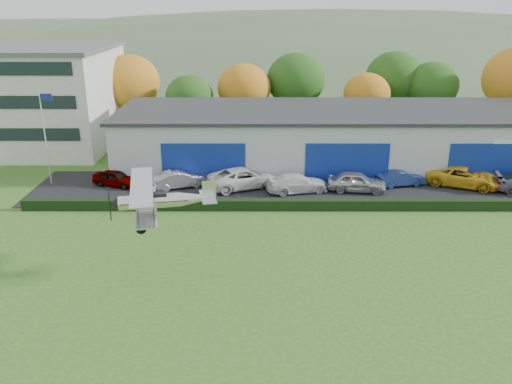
{
  "coord_description": "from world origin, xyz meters",
  "views": [
    {
      "loc": [
        -2.51,
        -20.32,
        14.68
      ],
      "look_at": [
        -2.58,
        10.1,
        3.64
      ],
      "focal_mm": 37.0,
      "sensor_mm": 36.0,
      "label": 1
    }
  ],
  "objects_px": {
    "hangar": "(337,137)",
    "car_0": "(116,178)",
    "car_5": "(401,178)",
    "car_2": "(244,178)",
    "office_block": "(15,97)",
    "flagpole": "(45,129)",
    "biplane": "(159,199)",
    "car_6": "(464,177)",
    "car_1": "(180,179)",
    "car_3": "(297,183)",
    "car_4": "(357,182)"
  },
  "relations": [
    {
      "from": "car_0",
      "to": "biplane",
      "type": "relative_size",
      "value": 0.59
    },
    {
      "from": "flagpole",
      "to": "biplane",
      "type": "height_order",
      "value": "flagpole"
    },
    {
      "from": "office_block",
      "to": "car_6",
      "type": "bearing_deg",
      "value": -17.52
    },
    {
      "from": "car_5",
      "to": "car_0",
      "type": "bearing_deg",
      "value": 75.97
    },
    {
      "from": "car_5",
      "to": "car_6",
      "type": "relative_size",
      "value": 0.68
    },
    {
      "from": "car_4",
      "to": "office_block",
      "type": "bearing_deg",
      "value": 73.87
    },
    {
      "from": "car_2",
      "to": "car_5",
      "type": "height_order",
      "value": "car_2"
    },
    {
      "from": "car_0",
      "to": "car_3",
      "type": "relative_size",
      "value": 0.78
    },
    {
      "from": "office_block",
      "to": "flagpole",
      "type": "xyz_separation_m",
      "value": [
        8.12,
        -13.0,
        -0.43
      ]
    },
    {
      "from": "hangar",
      "to": "car_6",
      "type": "height_order",
      "value": "hangar"
    },
    {
      "from": "car_3",
      "to": "car_4",
      "type": "xyz_separation_m",
      "value": [
        4.82,
        0.15,
        0.08
      ]
    },
    {
      "from": "hangar",
      "to": "office_block",
      "type": "xyz_separation_m",
      "value": [
        -33.0,
        7.02,
        2.56
      ]
    },
    {
      "from": "car_5",
      "to": "car_2",
      "type": "bearing_deg",
      "value": 77.8
    },
    {
      "from": "office_block",
      "to": "car_6",
      "type": "distance_m",
      "value": 45.03
    },
    {
      "from": "hangar",
      "to": "car_0",
      "type": "height_order",
      "value": "hangar"
    },
    {
      "from": "car_1",
      "to": "car_2",
      "type": "height_order",
      "value": "car_2"
    },
    {
      "from": "car_1",
      "to": "car_2",
      "type": "xyz_separation_m",
      "value": [
        5.35,
        0.04,
        0.12
      ]
    },
    {
      "from": "car_2",
      "to": "biplane",
      "type": "bearing_deg",
      "value": 139.63
    },
    {
      "from": "hangar",
      "to": "car_3",
      "type": "xyz_separation_m",
      "value": [
        -4.24,
        -7.89,
        -1.88
      ]
    },
    {
      "from": "car_1",
      "to": "car_3",
      "type": "relative_size",
      "value": 0.87
    },
    {
      "from": "car_6",
      "to": "car_2",
      "type": "bearing_deg",
      "value": 115.45
    },
    {
      "from": "car_4",
      "to": "car_1",
      "type": "bearing_deg",
      "value": 94.13
    },
    {
      "from": "flagpole",
      "to": "car_4",
      "type": "distance_m",
      "value": 25.82
    },
    {
      "from": "car_3",
      "to": "hangar",
      "type": "bearing_deg",
      "value": -40.91
    },
    {
      "from": "car_3",
      "to": "car_0",
      "type": "bearing_deg",
      "value": 71.88
    },
    {
      "from": "car_6",
      "to": "hangar",
      "type": "bearing_deg",
      "value": 80.76
    },
    {
      "from": "car_4",
      "to": "biplane",
      "type": "relative_size",
      "value": 0.72
    },
    {
      "from": "office_block",
      "to": "biplane",
      "type": "height_order",
      "value": "office_block"
    },
    {
      "from": "car_2",
      "to": "biplane",
      "type": "height_order",
      "value": "biplane"
    },
    {
      "from": "flagpole",
      "to": "car_3",
      "type": "xyz_separation_m",
      "value": [
        20.64,
        -1.92,
        -4.01
      ]
    },
    {
      "from": "hangar",
      "to": "car_4",
      "type": "relative_size",
      "value": 8.54
    },
    {
      "from": "office_block",
      "to": "car_4",
      "type": "height_order",
      "value": "office_block"
    },
    {
      "from": "car_3",
      "to": "car_6",
      "type": "bearing_deg",
      "value": -96.83
    },
    {
      "from": "hangar",
      "to": "flagpole",
      "type": "distance_m",
      "value": 25.68
    },
    {
      "from": "office_block",
      "to": "flagpole",
      "type": "distance_m",
      "value": 15.33
    },
    {
      "from": "car_6",
      "to": "car_5",
      "type": "bearing_deg",
      "value": 113.04
    },
    {
      "from": "hangar",
      "to": "car_1",
      "type": "distance_m",
      "value": 15.67
    },
    {
      "from": "hangar",
      "to": "car_3",
      "type": "height_order",
      "value": "hangar"
    },
    {
      "from": "flagpole",
      "to": "car_6",
      "type": "xyz_separation_m",
      "value": [
        34.62,
        -0.49,
        -3.91
      ]
    },
    {
      "from": "car_2",
      "to": "car_3",
      "type": "distance_m",
      "value": 4.5
    },
    {
      "from": "car_3",
      "to": "car_4",
      "type": "bearing_deg",
      "value": -100.9
    },
    {
      "from": "car_1",
      "to": "biplane",
      "type": "distance_m",
      "value": 15.27
    },
    {
      "from": "car_3",
      "to": "car_6",
      "type": "height_order",
      "value": "car_6"
    },
    {
      "from": "car_5",
      "to": "car_6",
      "type": "distance_m",
      "value": 5.21
    },
    {
      "from": "office_block",
      "to": "car_6",
      "type": "height_order",
      "value": "office_block"
    },
    {
      "from": "flagpole",
      "to": "car_5",
      "type": "relative_size",
      "value": 1.99
    },
    {
      "from": "car_6",
      "to": "office_block",
      "type": "bearing_deg",
      "value": 96.83
    },
    {
      "from": "office_block",
      "to": "car_0",
      "type": "distance_m",
      "value": 19.68
    },
    {
      "from": "car_0",
      "to": "car_6",
      "type": "height_order",
      "value": "car_6"
    },
    {
      "from": "car_0",
      "to": "car_5",
      "type": "distance_m",
      "value": 23.91
    }
  ]
}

